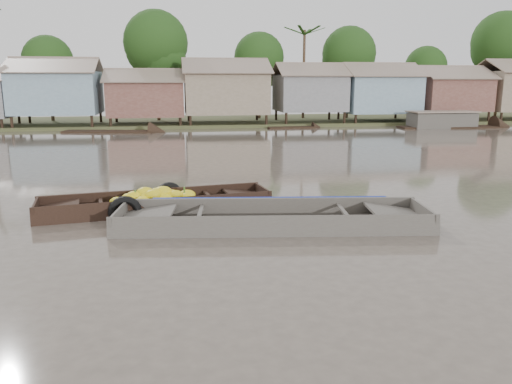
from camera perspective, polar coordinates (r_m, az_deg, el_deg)
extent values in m
plane|color=#4E453C|center=(12.10, -1.48, -4.67)|extent=(120.00, 120.00, 0.00)
cube|color=#384723|center=(44.63, -7.13, 7.88)|extent=(120.00, 12.00, 0.50)
cube|color=#7692A3|center=(41.95, -21.79, 10.49)|extent=(6.20, 5.20, 3.20)
cube|color=brown|center=(40.58, -22.46, 13.30)|extent=(6.60, 3.02, 1.28)
cube|color=brown|center=(43.32, -21.61, 13.27)|extent=(6.60, 3.02, 1.28)
cube|color=brown|center=(41.05, -12.43, 10.36)|extent=(5.80, 4.60, 2.70)
cube|color=brown|center=(39.79, -12.65, 12.88)|extent=(6.20, 2.67, 1.14)
cube|color=brown|center=(42.27, -12.45, 12.86)|extent=(6.20, 2.67, 1.14)
cube|color=#806E58|center=(41.17, -3.51, 11.26)|extent=(6.50, 5.30, 3.30)
cube|color=brown|center=(39.75, -3.34, 14.24)|extent=(6.90, 3.08, 1.31)
cube|color=brown|center=(42.60, -3.74, 14.12)|extent=(6.90, 3.08, 1.31)
cube|color=slate|center=(42.42, 6.13, 11.18)|extent=(5.40, 4.70, 2.90)
cube|color=brown|center=(41.20, 6.66, 13.77)|extent=(5.80, 2.73, 1.17)
cube|color=brown|center=(43.65, 5.75, 13.72)|extent=(5.80, 2.73, 1.17)
cube|color=#7692A3|center=(44.36, 13.77, 10.83)|extent=(6.00, 5.00, 3.10)
cube|color=brown|center=(43.12, 14.61, 13.40)|extent=(6.40, 2.90, 1.24)
cube|color=brown|center=(45.61, 13.24, 13.41)|extent=(6.40, 2.90, 1.24)
cube|color=brown|center=(47.24, 21.18, 10.37)|extent=(5.70, 4.90, 2.80)
cube|color=brown|center=(46.09, 22.20, 12.57)|extent=(6.10, 2.85, 1.21)
cube|color=brown|center=(48.38, 20.56, 12.65)|extent=(6.10, 2.85, 1.21)
cube|color=brown|center=(51.91, 27.00, 12.65)|extent=(6.70, 2.96, 1.26)
cylinder|color=#473323|center=(46.67, -22.39, 10.26)|extent=(0.28, 0.28, 4.90)
sphere|color=#113711|center=(46.69, -22.69, 13.69)|extent=(4.20, 4.20, 4.20)
cylinder|color=#473323|center=(44.49, -11.19, 11.79)|extent=(0.28, 0.28, 6.30)
sphere|color=#113711|center=(44.60, -11.39, 16.41)|extent=(5.40, 5.40, 5.40)
cylinder|color=#473323|center=(46.09, 0.36, 11.39)|extent=(0.28, 0.28, 5.25)
sphere|color=#113711|center=(46.12, 0.36, 15.12)|extent=(4.50, 4.50, 4.50)
cylinder|color=#473323|center=(47.09, 10.41, 11.42)|extent=(0.28, 0.28, 5.60)
sphere|color=#113711|center=(47.15, 10.57, 15.31)|extent=(4.80, 4.80, 4.80)
cylinder|color=#473323|center=(51.19, 18.63, 10.47)|extent=(0.28, 0.28, 4.55)
sphere|color=#113711|center=(51.19, 18.84, 13.37)|extent=(3.90, 3.90, 3.90)
cylinder|color=#473323|center=(53.92, 25.95, 11.07)|extent=(0.28, 0.28, 6.65)
sphere|color=#113711|center=(54.04, 26.35, 15.08)|extent=(5.70, 5.70, 5.70)
cylinder|color=#473323|center=(46.41, 5.47, 13.04)|extent=(0.24, 0.24, 8.00)
cube|color=black|center=(14.52, -11.24, -2.30)|extent=(6.45, 2.17, 0.08)
cube|color=black|center=(15.12, -11.60, -0.71)|extent=(6.42, 1.15, 0.60)
cube|color=black|center=(13.79, -10.95, -1.97)|extent=(6.42, 1.15, 0.60)
cube|color=black|center=(15.12, 0.71, -0.45)|extent=(0.27, 1.40, 0.57)
cube|color=black|center=(14.94, -1.29, -0.33)|extent=(1.27, 1.37, 0.21)
cube|color=black|center=(14.47, -23.84, -2.14)|extent=(0.27, 1.40, 0.57)
cube|color=black|center=(14.40, -21.69, -1.73)|extent=(1.27, 1.37, 0.21)
cube|color=black|center=(14.35, -17.32, -1.26)|extent=(0.31, 1.35, 0.05)
cube|color=black|center=(14.67, -5.42, -0.44)|extent=(0.31, 1.35, 0.05)
ellipsoid|color=yellow|center=(14.42, -14.25, -0.65)|extent=(0.49, 0.37, 0.27)
ellipsoid|color=yellow|center=(14.89, -10.21, -0.46)|extent=(0.47, 0.36, 0.26)
ellipsoid|color=yellow|center=(14.28, -9.15, -0.29)|extent=(0.44, 0.34, 0.25)
ellipsoid|color=yellow|center=(14.32, -15.11, -1.17)|extent=(0.57, 0.44, 0.32)
ellipsoid|color=yellow|center=(14.08, -10.67, -1.36)|extent=(0.46, 0.35, 0.26)
ellipsoid|color=yellow|center=(14.29, -12.27, -0.52)|extent=(0.53, 0.40, 0.30)
ellipsoid|color=yellow|center=(14.24, -10.40, -0.70)|extent=(0.49, 0.38, 0.28)
ellipsoid|color=yellow|center=(14.70, -12.73, -0.32)|extent=(0.45, 0.34, 0.25)
ellipsoid|color=yellow|center=(14.32, -15.48, -1.59)|extent=(0.44, 0.34, 0.25)
ellipsoid|color=yellow|center=(14.84, -10.36, -0.46)|extent=(0.49, 0.37, 0.28)
ellipsoid|color=yellow|center=(14.08, -12.81, -0.98)|extent=(0.44, 0.33, 0.25)
ellipsoid|color=yellow|center=(14.68, -12.12, -0.50)|extent=(0.46, 0.35, 0.26)
ellipsoid|color=yellow|center=(14.14, -14.19, -1.29)|extent=(0.50, 0.39, 0.28)
ellipsoid|color=yellow|center=(14.02, -15.18, -1.98)|extent=(0.45, 0.35, 0.25)
ellipsoid|color=yellow|center=(14.38, -7.83, -0.62)|extent=(0.52, 0.40, 0.29)
ellipsoid|color=yellow|center=(14.21, -11.69, -0.32)|extent=(0.54, 0.41, 0.30)
ellipsoid|color=yellow|center=(14.54, -11.63, -0.31)|extent=(0.54, 0.41, 0.30)
ellipsoid|color=yellow|center=(14.42, -13.68, -0.51)|extent=(0.57, 0.43, 0.32)
ellipsoid|color=yellow|center=(14.06, -14.22, -1.67)|extent=(0.55, 0.42, 0.31)
ellipsoid|color=yellow|center=(14.51, -15.52, -1.11)|extent=(0.52, 0.40, 0.29)
ellipsoid|color=yellow|center=(14.36, -10.60, 0.02)|extent=(0.58, 0.44, 0.33)
ellipsoid|color=yellow|center=(14.49, -11.25, 0.01)|extent=(0.43, 0.33, 0.24)
ellipsoid|color=yellow|center=(14.15, -14.62, -1.33)|extent=(0.57, 0.43, 0.32)
ellipsoid|color=yellow|center=(14.61, -12.16, -0.40)|extent=(0.50, 0.39, 0.28)
ellipsoid|color=yellow|center=(14.78, -7.89, -0.34)|extent=(0.55, 0.42, 0.31)
ellipsoid|color=yellow|center=(14.41, -12.56, -0.03)|extent=(0.54, 0.41, 0.30)
ellipsoid|color=yellow|center=(14.84, -8.64, -0.52)|extent=(0.49, 0.38, 0.28)
ellipsoid|color=yellow|center=(14.39, -9.66, -0.30)|extent=(0.52, 0.40, 0.29)
ellipsoid|color=yellow|center=(14.52, -12.42, -0.43)|extent=(0.50, 0.38, 0.28)
ellipsoid|color=yellow|center=(14.06, -14.44, -1.61)|extent=(0.56, 0.43, 0.31)
ellipsoid|color=yellow|center=(14.22, -6.73, -1.20)|extent=(0.47, 0.36, 0.27)
ellipsoid|color=yellow|center=(14.30, -10.95, -0.46)|extent=(0.51, 0.39, 0.29)
cylinder|color=#3F6626|center=(14.33, -13.62, -0.17)|extent=(0.05, 0.05, 0.21)
cylinder|color=#3F6626|center=(14.41, -10.44, 0.04)|extent=(0.05, 0.05, 0.21)
cylinder|color=#3F6626|center=(14.49, -8.19, 0.19)|extent=(0.05, 0.05, 0.21)
torus|color=black|center=(15.26, -9.93, -0.43)|extent=(0.87, 0.33, 0.85)
torus|color=black|center=(13.63, -14.74, -2.23)|extent=(0.90, 0.34, 0.88)
cube|color=#49433D|center=(12.72, 1.89, -4.18)|extent=(7.82, 2.60, 0.08)
cube|color=#49433D|center=(13.55, 1.65, -1.93)|extent=(7.80, 1.15, 0.63)
cube|color=#49433D|center=(11.75, 2.20, -4.22)|extent=(7.80, 1.15, 0.63)
cube|color=#49433D|center=(13.45, 18.47, -2.70)|extent=(0.30, 1.91, 0.59)
cube|color=#49433D|center=(13.22, 15.77, -2.45)|extent=(1.53, 1.81, 0.25)
cube|color=#49433D|center=(12.98, -15.28, -3.04)|extent=(0.30, 1.91, 0.59)
cube|color=#49433D|center=(12.82, -12.39, -2.73)|extent=(1.53, 1.81, 0.25)
cube|color=#49433D|center=(12.63, -6.44, -2.50)|extent=(0.33, 1.84, 0.05)
cube|color=#49433D|center=(12.86, 10.10, -2.34)|extent=(0.33, 1.84, 0.05)
cube|color=#665E54|center=(12.71, 1.90, -3.97)|extent=(5.98, 2.22, 0.02)
cube|color=navy|center=(13.56, 1.64, -0.88)|extent=(6.30, 0.89, 0.16)
torus|color=olive|center=(12.75, 12.20, -4.08)|extent=(0.44, 0.44, 0.06)
torus|color=olive|center=(12.74, 12.20, -3.90)|extent=(0.35, 0.35, 0.06)
cube|color=black|center=(37.29, -16.46, 6.47)|extent=(6.55, 2.59, 0.35)
cube|color=black|center=(39.02, 4.10, 7.20)|extent=(3.72, 0.98, 0.35)
cube|color=black|center=(42.16, 21.21, 6.79)|extent=(8.01, 2.19, 0.35)
cube|color=black|center=(41.94, 20.46, 7.65)|extent=(5.00, 2.00, 1.20)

